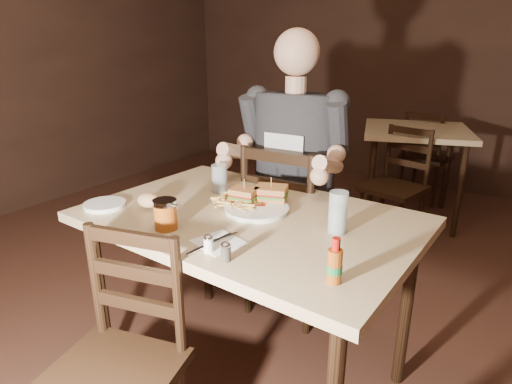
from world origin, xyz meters
The scene contains 24 objects.
room_shell centered at (0.00, 0.00, 1.40)m, with size 7.00×7.00×7.00m.
main_table centered at (-0.16, 0.24, 0.70)m, with size 1.33×0.92×0.77m.
bg_table centered at (-0.04, 2.50, 0.68)m, with size 1.01×1.01×0.77m.
chair_far centered at (-0.25, 0.81, 0.47)m, with size 0.44×0.48×0.94m, color black, non-canonical shape.
chair_near centered at (-0.25, -0.41, 0.43)m, with size 0.39×0.43×0.85m, color black, non-canonical shape.
bg_chair_far centered at (-0.04, 3.05, 0.42)m, with size 0.39×0.42×0.84m, color black, non-canonical shape.
bg_chair_near centered at (-0.04, 1.95, 0.42)m, with size 0.39×0.43×0.84m, color black, non-canonical shape.
diner centered at (-0.25, 0.75, 0.98)m, with size 0.57×0.45×0.99m, color #2E2C31, non-canonical shape.
dinner_plate centered at (-0.15, 0.29, 0.78)m, with size 0.25×0.25×0.01m, color white.
sandwich_left centered at (-0.23, 0.32, 0.83)m, with size 0.11×0.09×0.09m, color #C08249, non-canonical shape.
sandwich_right centered at (-0.15, 0.40, 0.84)m, with size 0.13×0.11×0.11m, color #C08249, non-canonical shape.
fries_pile centered at (-0.24, 0.28, 0.80)m, with size 0.25×0.17×0.04m, color #DFAA56, non-canonical shape.
ketchup_dollop centered at (-0.15, 0.32, 0.79)m, with size 0.04×0.04×0.01m, color maroon.
glass_left centered at (-0.42, 0.40, 0.83)m, with size 0.07×0.07×0.13m, color silver.
glass_right centered at (0.20, 0.28, 0.85)m, with size 0.07×0.07×0.15m, color silver.
hot_sauce centered at (0.33, -0.05, 0.84)m, with size 0.04×0.04×0.14m, color #934310, non-canonical shape.
salt_shaker centered at (-0.09, -0.09, 0.80)m, with size 0.03×0.03×0.06m, color white, non-canonical shape.
pepper_shaker centered at (-0.01, -0.11, 0.80)m, with size 0.03×0.03×0.06m, color #38332D, non-canonical shape.
syrup_dispenser centered at (-0.33, -0.03, 0.83)m, with size 0.09×0.09×0.11m, color #934310, non-canonical shape.
napkin centered at (-0.10, -0.02, 0.77)m, with size 0.15×0.14×0.00m, color white.
knife centered at (-0.12, -0.05, 0.78)m, with size 0.01×0.21×0.00m, color silver.
fork centered at (-0.11, 0.00, 0.78)m, with size 0.01×0.14×0.00m, color silver.
side_plate centered at (-0.71, -0.01, 0.78)m, with size 0.17×0.17×0.01m, color white.
bread_roll centered at (-0.53, 0.07, 0.81)m, with size 0.10×0.08×0.06m, color tan.
Camera 1 is at (0.71, -1.06, 1.41)m, focal length 30.00 mm.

